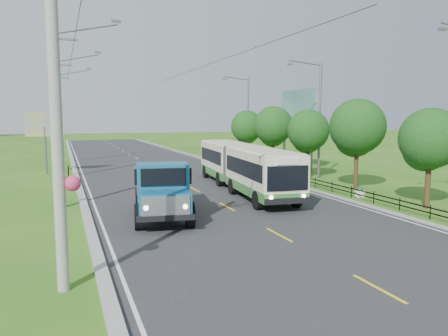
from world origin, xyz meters
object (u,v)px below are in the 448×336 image
tree_fifth (273,128)px  planter_near (360,192)px  tree_back (247,128)px  pole_near (59,112)px  tree_second (429,142)px  planter_far (252,165)px  tree_third (357,130)px  billboard_right (298,111)px  billboard_left (44,128)px  streetlight_mid (318,116)px  pole_nearest (58,112)px  bus (243,164)px  tree_fourth (308,133)px  dump_truck (162,186)px  pole_mid (59,113)px  planter_mid (294,176)px  pole_far (60,114)px  streetlight_far (247,116)px

tree_fifth → planter_near: bearing=-95.1°
tree_back → pole_near: bearing=-136.6°
tree_second → planter_far: 20.16m
tree_third → billboard_right: bearing=78.4°
tree_fifth → billboard_left: size_ratio=1.12×
pole_near → streetlight_mid: bearing=14.8°
streetlight_mid → pole_nearest: bearing=-138.0°
billboard_left → tree_back: bearing=6.3°
billboard_left → bus: (12.42, -13.22, -2.13)m
streetlight_mid → tree_fourth: bearing=169.9°
tree_second → tree_fourth: size_ratio=0.98×
tree_fifth → streetlight_mid: bearing=-82.7°
pole_nearest → planter_far: bearing=56.0°
streetlight_mid → dump_truck: streetlight_mid is taller
tree_back → planter_far: size_ratio=8.21×
tree_back → bus: size_ratio=0.36×
pole_mid → streetlight_mid: pole_mid is taller
pole_nearest → tree_second: size_ratio=1.89×
tree_fifth → planter_mid: 7.21m
pole_nearest → pole_far: 36.00m
streetlight_mid → bus: size_ratio=0.60×
streetlight_mid → billboard_right: (1.66, 6.00, 0.44)m
pole_nearest → pole_near: same height
streetlight_mid → streetlight_far: bearing=90.0°
billboard_right → dump_truck: billboard_right is taller
tree_fifth → streetlight_far: (0.79, 7.86, 1.05)m
pole_nearest → pole_far: (-0.02, 36.00, 0.16)m
tree_fourth → streetlight_far: size_ratio=0.60×
streetlight_mid → tree_third: bearing=-97.6°
tree_back → billboard_left: 19.48m
pole_far → streetlight_far: size_ratio=1.10×
pole_nearest → pole_far: size_ratio=1.00×
pole_nearest → tree_fourth: pole_nearest is taller
pole_nearest → pole_near: 12.00m
tree_fourth → streetlight_mid: (0.79, -0.14, 1.32)m
pole_mid → billboard_right: size_ratio=1.37×
pole_far → planter_near: (16.86, -27.00, -4.81)m
pole_far → billboard_left: size_ratio=1.92×
pole_near → planter_near: (16.86, -3.00, -4.81)m
billboard_left → pole_nearest: bearing=-87.3°
planter_near → planter_mid: same height
planter_near → planter_far: 16.00m
tree_fourth → streetlight_far: (0.79, 13.86, 1.32)m
tree_second → dump_truck: 14.04m
tree_third → planter_near: 4.46m
pole_far → planter_far: (16.86, -11.00, -4.81)m
pole_nearest → tree_second: bearing=15.9°
tree_fifth → billboard_right: size_ratio=0.79×
tree_fourth → tree_fifth: tree_fifth is taller
streetlight_far → billboard_left: 20.56m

